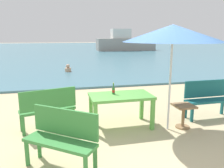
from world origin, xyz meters
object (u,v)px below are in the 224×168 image
swimmer_person (68,69)px  patio_umbrella (173,33)px  bench_green_right (48,107)px  boat_cargo_ship (125,43)px  picnic_table_green (121,99)px  bench_teal_center (207,97)px  beer_bottle_amber (113,90)px  side_table_wood (183,113)px  bench_green_left (62,135)px

swimmer_person → patio_umbrella: bearing=-77.7°
bench_green_right → boat_cargo_ship: 25.20m
picnic_table_green → swimmer_person: size_ratio=3.41×
bench_green_right → picnic_table_green: bearing=-7.0°
boat_cargo_ship → bench_teal_center: bearing=-101.7°
picnic_table_green → beer_bottle_amber: bearing=146.4°
side_table_wood → bench_green_right: (-2.98, 0.59, 0.19)m
bench_green_left → bench_green_right: same height
side_table_wood → boat_cargo_ship: boat_cargo_ship is taller
beer_bottle_amber → swimmer_person: (-0.67, 7.82, -0.61)m
beer_bottle_amber → swimmer_person: 7.87m
patio_umbrella → bench_teal_center: size_ratio=1.91×
beer_bottle_amber → bench_green_right: (-1.46, 0.10, -0.31)m
patio_umbrella → bench_teal_center: bearing=20.3°
beer_bottle_amber → bench_teal_center: (2.47, 0.00, -0.31)m
beer_bottle_amber → boat_cargo_ship: bearing=72.7°
side_table_wood → beer_bottle_amber: bearing=162.0°
bench_teal_center → beer_bottle_amber: bearing=-180.0°
beer_bottle_amber → bench_green_left: bearing=-129.2°
patio_umbrella → bench_teal_center: patio_umbrella is taller
side_table_wood → patio_umbrella: bearing=179.4°
picnic_table_green → boat_cargo_ship: boat_cargo_ship is taller
picnic_table_green → swimmer_person: (-0.82, 7.92, -0.41)m
beer_bottle_amber → boat_cargo_ship: boat_cargo_ship is taller
patio_umbrella → bench_green_right: (-2.60, 0.59, -1.58)m
beer_bottle_amber → side_table_wood: size_ratio=0.49×
boat_cargo_ship → side_table_wood: bearing=-103.6°
bench_teal_center → bench_green_right: (-3.93, 0.10, 0.00)m
beer_bottle_amber → swimmer_person: size_ratio=0.65×
side_table_wood → bench_green_left: size_ratio=0.46×
side_table_wood → bench_green_left: 2.89m
bench_green_right → patio_umbrella: bearing=-12.8°
picnic_table_green → side_table_wood: (1.37, -0.39, -0.30)m
patio_umbrella → bench_green_right: bearing=167.2°
side_table_wood → bench_green_right: bench_green_right is taller
bench_green_left → boat_cargo_ship: (8.56, 25.16, 0.52)m
patio_umbrella → swimmer_person: 8.71m
picnic_table_green → bench_teal_center: 2.33m
beer_bottle_amber → side_table_wood: bearing=-18.0°
beer_bottle_amber → bench_green_right: beer_bottle_amber is taller
bench_teal_center → bench_green_right: 3.93m
bench_teal_center → boat_cargo_ship: (4.90, 23.69, 0.52)m
bench_teal_center → bench_green_right: bearing=178.6°
beer_bottle_amber → patio_umbrella: (1.14, -0.49, 1.26)m
picnic_table_green → patio_umbrella: patio_umbrella is taller
bench_green_right → beer_bottle_amber: bearing=-3.9°
beer_bottle_amber → bench_green_left: size_ratio=0.23×
side_table_wood → picnic_table_green: bearing=163.9°
bench_green_left → picnic_table_green: bearing=45.6°
bench_green_left → boat_cargo_ship: 26.59m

